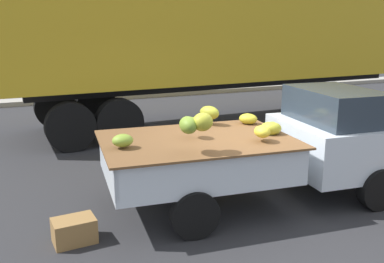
% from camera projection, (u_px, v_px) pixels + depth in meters
% --- Properties ---
extents(ground, '(220.00, 220.00, 0.00)m').
position_uv_depth(ground, '(252.00, 201.00, 6.63)').
color(ground, '#28282B').
extents(curb_strip, '(80.00, 0.80, 0.16)m').
position_uv_depth(curb_strip, '(115.00, 96.00, 15.76)').
color(curb_strip, gray).
rests_on(curb_strip, ground).
extents(pickup_truck, '(4.96, 2.19, 1.70)m').
position_uv_depth(pickup_truck, '(312.00, 141.00, 6.74)').
color(pickup_truck, silver).
rests_on(pickup_truck, ground).
extents(semi_trailer, '(12.11, 3.19, 3.95)m').
position_uv_depth(semi_trailer, '(231.00, 30.00, 11.58)').
color(semi_trailer, gold).
rests_on(semi_trailer, ground).
extents(fallen_banana_bunch_near_tailgate, '(0.39, 0.43, 0.20)m').
position_uv_depth(fallen_banana_bunch_near_tailgate, '(68.00, 224.00, 5.66)').
color(fallen_banana_bunch_near_tailgate, '#92A732').
rests_on(fallen_banana_bunch_near_tailgate, ground).
extents(produce_crate, '(0.55, 0.41, 0.32)m').
position_uv_depth(produce_crate, '(74.00, 231.00, 5.35)').
color(produce_crate, olive).
rests_on(produce_crate, ground).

